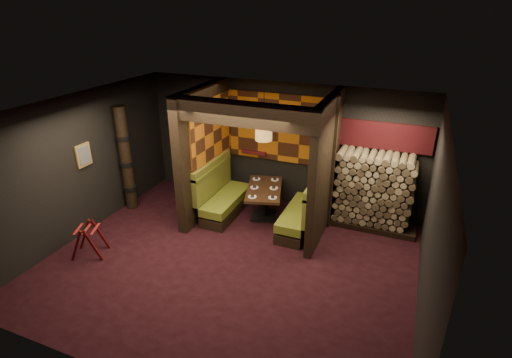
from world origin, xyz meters
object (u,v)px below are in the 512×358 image
object	(u,v)px
luggage_rack	(89,239)
firewood_stack	(377,191)
booth_bench_right	(304,212)
dining_table	(264,198)
totem_column	(126,160)
booth_bench_left	(222,197)
pendant_lamp	(264,129)

from	to	relation	value
luggage_rack	firewood_stack	xyz separation A→B (m)	(4.84, 3.11, 0.48)
booth_bench_right	dining_table	size ratio (longest dim) A/B	1.07
dining_table	totem_column	bearing A→B (deg)	-166.23
booth_bench_left	totem_column	bearing A→B (deg)	-165.25
booth_bench_right	pendant_lamp	bearing A→B (deg)	171.73
pendant_lamp	totem_column	xyz separation A→B (m)	(-3.02, -0.69, -0.86)
booth_bench_right	totem_column	xyz separation A→B (m)	(-3.98, -0.55, 0.79)
booth_bench_left	totem_column	xyz separation A→B (m)	(-2.09, -0.55, 0.79)
booth_bench_left	firewood_stack	xyz separation A→B (m)	(3.25, 0.70, 0.42)
booth_bench_left	dining_table	size ratio (longest dim) A/B	1.07
booth_bench_right	pendant_lamp	world-z (taller)	pendant_lamp
booth_bench_right	firewood_stack	distance (m)	1.58
totem_column	firewood_stack	world-z (taller)	totem_column
pendant_lamp	firewood_stack	size ratio (longest dim) A/B	0.60
dining_table	firewood_stack	world-z (taller)	firewood_stack
booth_bench_left	firewood_stack	bearing A→B (deg)	12.17
booth_bench_right	dining_table	world-z (taller)	booth_bench_right
luggage_rack	firewood_stack	distance (m)	5.78
dining_table	booth_bench_right	bearing A→B (deg)	-11.16
booth_bench_right	luggage_rack	world-z (taller)	booth_bench_right
booth_bench_left	pendant_lamp	size ratio (longest dim) A/B	1.55
booth_bench_left	firewood_stack	world-z (taller)	firewood_stack
booth_bench_right	pendant_lamp	size ratio (longest dim) A/B	1.55
pendant_lamp	firewood_stack	world-z (taller)	pendant_lamp
luggage_rack	booth_bench_right	bearing A→B (deg)	34.61
luggage_rack	totem_column	world-z (taller)	totem_column
pendant_lamp	luggage_rack	distance (m)	3.98
booth_bench_left	totem_column	distance (m)	2.30
booth_bench_left	booth_bench_right	distance (m)	1.89
dining_table	luggage_rack	world-z (taller)	dining_table
luggage_rack	firewood_stack	size ratio (longest dim) A/B	0.43
booth_bench_left	luggage_rack	distance (m)	2.89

